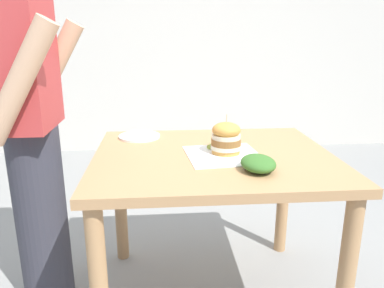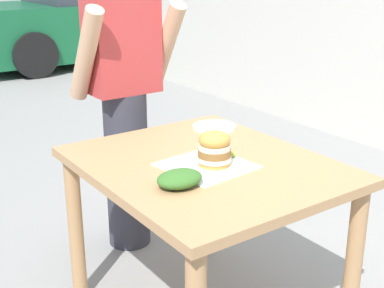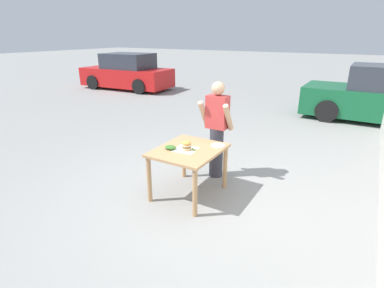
% 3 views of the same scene
% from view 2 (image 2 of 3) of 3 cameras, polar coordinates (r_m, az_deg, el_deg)
% --- Properties ---
extents(patio_table, '(0.92, 1.09, 0.77)m').
position_cam_2_polar(patio_table, '(2.27, 1.46, -4.77)').
color(patio_table, tan).
rests_on(patio_table, ground).
extents(serving_paper, '(0.36, 0.36, 0.00)m').
position_cam_2_polar(serving_paper, '(2.18, 1.59, -2.32)').
color(serving_paper, white).
rests_on(serving_paper, patio_table).
extents(sandwich, '(0.14, 0.14, 0.18)m').
position_cam_2_polar(sandwich, '(2.16, 2.41, -0.47)').
color(sandwich, gold).
rests_on(sandwich, serving_paper).
extents(pickle_spear, '(0.09, 0.07, 0.02)m').
position_cam_2_polar(pickle_spear, '(2.27, 3.52, -1.12)').
color(pickle_spear, '#8EA83D').
rests_on(pickle_spear, serving_paper).
extents(side_plate_with_forks, '(0.22, 0.22, 0.02)m').
position_cam_2_polar(side_plate_with_forks, '(2.67, 2.42, 1.86)').
color(side_plate_with_forks, white).
rests_on(side_plate_with_forks, patio_table).
extents(side_salad, '(0.18, 0.14, 0.06)m').
position_cam_2_polar(side_salad, '(1.98, -1.34, -3.72)').
color(side_salad, '#386B28').
rests_on(side_salad, patio_table).
extents(diner_across_table, '(0.55, 0.35, 1.69)m').
position_cam_2_polar(diner_across_table, '(2.89, -7.22, 5.23)').
color(diner_across_table, '#33333D').
rests_on(diner_across_table, ground).
extents(parked_car_near_curb, '(4.20, 1.84, 1.60)m').
position_cam_2_polar(parked_car_near_curb, '(9.02, -10.24, 13.38)').
color(parked_car_near_curb, '#145933').
rests_on(parked_car_near_curb, ground).
extents(parked_car_far_end, '(4.25, 1.92, 1.60)m').
position_cam_2_polar(parked_car_far_end, '(12.49, 13.59, 14.66)').
color(parked_car_far_end, red).
rests_on(parked_car_far_end, ground).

